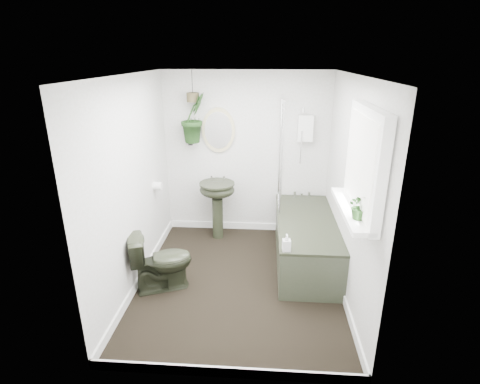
{
  "coord_description": "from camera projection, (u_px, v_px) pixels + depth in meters",
  "views": [
    {
      "loc": [
        0.27,
        -3.73,
        2.48
      ],
      "look_at": [
        0.0,
        0.15,
        1.05
      ],
      "focal_mm": 28.0,
      "sensor_mm": 36.0,
      "label": 1
    }
  ],
  "objects": [
    {
      "name": "hanging_plant",
      "position": [
        194.0,
        118.0,
        5.0
      ],
      "size": [
        0.45,
        0.46,
        0.66
      ],
      "primitive_type": "imported",
      "rotation": [
        0.0,
        0.0,
        0.94
      ],
      "color": "black",
      "rests_on": "ceiling"
    },
    {
      "name": "window_recess",
      "position": [
        365.0,
        162.0,
        3.07
      ],
      "size": [
        0.08,
        1.0,
        0.9
      ],
      "primitive_type": "cube",
      "color": "white",
      "rests_on": "wall_right"
    },
    {
      "name": "bath_screen",
      "position": [
        281.0,
        154.0,
        4.82
      ],
      "size": [
        0.04,
        0.72,
        1.4
      ],
      "primitive_type": null,
      "color": "silver",
      "rests_on": "bathtub"
    },
    {
      "name": "hanging_pot",
      "position": [
        193.0,
        97.0,
        4.91
      ],
      "size": [
        0.16,
        0.16,
        0.12
      ],
      "primitive_type": "cylinder",
      "color": "#433B24",
      "rests_on": "ceiling"
    },
    {
      "name": "shower_box",
      "position": [
        305.0,
        128.0,
        5.03
      ],
      "size": [
        0.2,
        0.1,
        0.35
      ],
      "primitive_type": "cube",
      "color": "white",
      "rests_on": "wall_back"
    },
    {
      "name": "ceiling",
      "position": [
        239.0,
        74.0,
        3.57
      ],
      "size": [
        2.3,
        2.8,
        0.02
      ],
      "primitive_type": "cube",
      "color": "white",
      "rests_on": "ground"
    },
    {
      "name": "skirting",
      "position": [
        239.0,
        277.0,
        4.35
      ],
      "size": [
        2.3,
        2.8,
        0.1
      ],
      "primitive_type": "cube",
      "color": "white",
      "rests_on": "floor"
    },
    {
      "name": "wall_sconce",
      "position": [
        190.0,
        137.0,
        5.21
      ],
      "size": [
        0.04,
        0.04,
        0.22
      ],
      "primitive_type": "cylinder",
      "color": "black",
      "rests_on": "wall_back"
    },
    {
      "name": "wall_right",
      "position": [
        350.0,
        191.0,
        3.89
      ],
      "size": [
        0.02,
        2.8,
        2.3
      ],
      "primitive_type": "cube",
      "color": "silver",
      "rests_on": "ground"
    },
    {
      "name": "oval_mirror",
      "position": [
        218.0,
        130.0,
        5.16
      ],
      "size": [
        0.46,
        0.03,
        0.62
      ],
      "primitive_type": "ellipsoid",
      "color": "#C1B585",
      "rests_on": "wall_back"
    },
    {
      "name": "window_blinds",
      "position": [
        359.0,
        162.0,
        3.07
      ],
      "size": [
        0.01,
        0.86,
        0.76
      ],
      "primitive_type": "cube",
      "color": "white",
      "rests_on": "wall_right"
    },
    {
      "name": "wall_left",
      "position": [
        132.0,
        185.0,
        4.05
      ],
      "size": [
        0.02,
        2.8,
        2.3
      ],
      "primitive_type": "cube",
      "color": "silver",
      "rests_on": "ground"
    },
    {
      "name": "wall_front",
      "position": [
        224.0,
        255.0,
        2.65
      ],
      "size": [
        2.3,
        0.02,
        2.3
      ],
      "primitive_type": "cube",
      "color": "silver",
      "rests_on": "ground"
    },
    {
      "name": "bathtub",
      "position": [
        306.0,
        241.0,
        4.68
      ],
      "size": [
        0.72,
        1.72,
        0.58
      ],
      "primitive_type": null,
      "color": "black",
      "rests_on": "floor"
    },
    {
      "name": "floor",
      "position": [
        239.0,
        281.0,
        4.37
      ],
      "size": [
        2.3,
        2.8,
        0.02
      ],
      "primitive_type": "cube",
      "color": "black",
      "rests_on": "ground"
    },
    {
      "name": "soap_bottle",
      "position": [
        287.0,
        243.0,
        3.83
      ],
      "size": [
        0.09,
        0.09,
        0.18
      ],
      "primitive_type": "imported",
      "rotation": [
        0.0,
        0.0,
        0.08
      ],
      "color": "black",
      "rests_on": "bathtub"
    },
    {
      "name": "toilet_roll_holder",
      "position": [
        157.0,
        186.0,
        4.78
      ],
      "size": [
        0.11,
        0.11,
        0.11
      ],
      "primitive_type": "cylinder",
      "rotation": [
        0.0,
        1.57,
        0.0
      ],
      "color": "white",
      "rests_on": "wall_left"
    },
    {
      "name": "toilet",
      "position": [
        161.0,
        261.0,
        4.13
      ],
      "size": [
        0.76,
        0.59,
        0.68
      ],
      "primitive_type": "imported",
      "rotation": [
        0.0,
        0.0,
        1.94
      ],
      "color": "black",
      "rests_on": "floor"
    },
    {
      "name": "pedestal_sink",
      "position": [
        218.0,
        210.0,
        5.28
      ],
      "size": [
        0.52,
        0.45,
        0.83
      ],
      "primitive_type": null,
      "rotation": [
        0.0,
        0.0,
        -0.08
      ],
      "color": "black",
      "rests_on": "floor"
    },
    {
      "name": "wall_back",
      "position": [
        246.0,
        155.0,
        5.29
      ],
      "size": [
        2.3,
        0.02,
        2.3
      ],
      "primitive_type": "cube",
      "color": "silver",
      "rests_on": "ground"
    },
    {
      "name": "sill_plant",
      "position": [
        360.0,
        206.0,
        2.95
      ],
      "size": [
        0.2,
        0.18,
        0.21
      ],
      "primitive_type": "imported",
      "rotation": [
        0.0,
        0.0,
        0.05
      ],
      "color": "black",
      "rests_on": "window_sill"
    },
    {
      "name": "window_sill",
      "position": [
        351.0,
        209.0,
        3.22
      ],
      "size": [
        0.18,
        1.0,
        0.04
      ],
      "primitive_type": "cube",
      "color": "white",
      "rests_on": "wall_right"
    }
  ]
}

